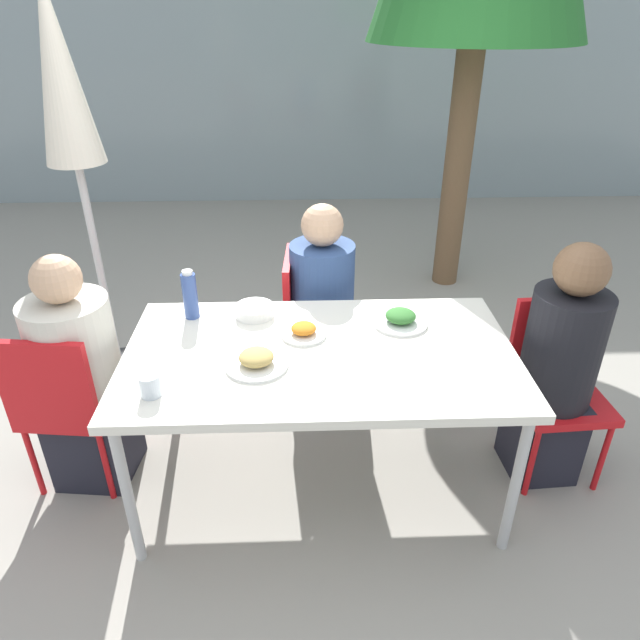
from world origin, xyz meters
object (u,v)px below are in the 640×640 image
person_left (82,382)px  person_right (556,373)px  bottle (190,295)px  salad_bowl (255,311)px  closed_umbrella (65,102)px  chair_right (556,375)px  person_far (322,313)px  drinking_cup (150,385)px  chair_far (308,316)px  chair_left (65,399)px

person_left → person_right: person_right is taller
bottle → salad_bowl: bearing=0.3°
closed_umbrella → chair_right: bearing=-20.2°
person_far → drinking_cup: (-0.68, -1.00, 0.25)m
chair_far → person_far: (0.08, -0.05, 0.05)m
chair_left → chair_far: same height
person_right → person_far: size_ratio=1.03×
chair_far → person_far: size_ratio=0.74×
person_far → drinking_cup: person_far is taller
bottle → chair_far: bearing=39.4°
person_far → drinking_cup: 1.23m
chair_right → person_far: person_far is taller
chair_left → chair_right: size_ratio=1.00×
person_right → person_far: 1.22m
chair_right → bottle: (-1.70, 0.17, 0.37)m
person_right → salad_bowl: size_ratio=6.66×
chair_left → drinking_cup: 0.66m
person_left → closed_umbrella: closed_umbrella is taller
person_right → salad_bowl: (-1.37, 0.26, 0.21)m
chair_left → chair_right: same height
person_far → person_left: bearing=-58.8°
closed_umbrella → person_right: bearing=-22.4°
chair_far → bottle: 0.79m
person_left → chair_far: person_left is taller
chair_right → salad_bowl: bearing=-10.4°
chair_left → person_far: (1.17, 0.67, 0.05)m
person_right → person_left: bearing=-4.8°
chair_left → person_right: size_ratio=0.72×
chair_right → person_right: bearing=58.1°
drinking_cup → bottle: bearing=84.5°
bottle → salad_bowl: size_ratio=1.32×
person_left → chair_right: (2.19, 0.03, -0.04)m
drinking_cup → person_right: bearing=11.4°
chair_left → person_far: size_ratio=0.74×
chair_far → person_left: bearing=-54.9°
chair_left → person_left: (0.06, 0.07, 0.04)m
chair_right → person_left: bearing=-2.6°
bottle → salad_bowl: (0.29, 0.00, -0.09)m
closed_umbrella → bottle: (0.65, -0.69, -0.74)m
closed_umbrella → chair_far: bearing=-11.6°
chair_right → drinking_cup: (-1.76, -0.43, 0.30)m
bottle → person_left: bearing=-157.7°
closed_umbrella → drinking_cup: size_ratio=24.97×
chair_far → bottle: bottle is taller
person_left → bottle: size_ratio=4.88×
chair_left → person_far: person_far is taller
chair_far → salad_bowl: bearing=-26.6°
salad_bowl → chair_left: bearing=-161.7°
chair_left → drinking_cup: (0.49, -0.33, 0.30)m
chair_right → bottle: 1.75m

